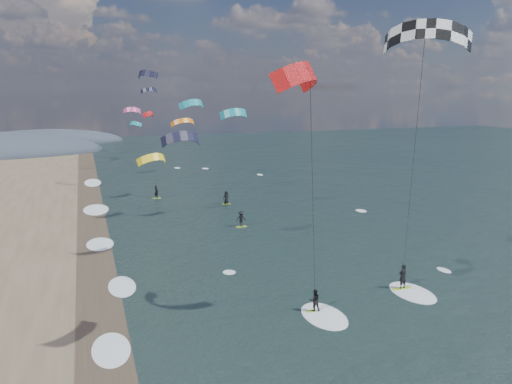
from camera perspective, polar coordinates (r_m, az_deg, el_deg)
name	(u,v)px	position (r m, az deg, el deg)	size (l,w,h in m)	color
ground	(350,368)	(27.78, 10.71, -19.17)	(260.00, 260.00, 0.00)	black
wet_sand_strip	(101,319)	(33.63, -17.34, -13.73)	(3.00, 240.00, 0.00)	#382D23
kitesurfer_near_a	(422,92)	(29.38, 18.43, 10.84)	(7.90, 9.47, 18.06)	#A4D926
kitesurfer_near_b	(315,172)	(25.89, 6.71, 2.34)	(6.78, 8.98, 15.85)	#A4D926
far_kitesurfers	(217,206)	(57.64, -4.51, -1.57)	(8.84, 17.30, 1.74)	#A4D926
bg_kite_field	(164,110)	(76.61, -10.45, 9.16)	(12.65, 75.06, 10.40)	teal
shoreline_surf	(115,289)	(38.01, -15.78, -10.57)	(2.40, 79.40, 0.11)	white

